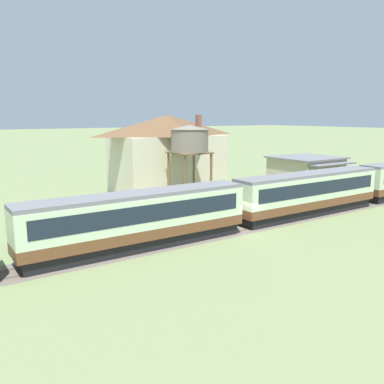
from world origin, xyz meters
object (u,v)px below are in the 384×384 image
Objects in this scene: passenger_train at (142,217)px; station_house_brown_roof at (167,153)px; station_building at (306,172)px; water_tower at (190,140)px.

station_house_brown_roof is at bearing 54.69° from passenger_train.
station_house_brown_roof reaches higher than station_building.
water_tower is at bearing -98.61° from station_house_brown_roof.
passenger_train is 33.35m from station_building.
station_house_brown_roof is 1.65× the size of water_tower.
station_house_brown_roof is 7.07m from water_tower.
station_building is at bearing 19.96° from passenger_train.
station_house_brown_roof is (-18.33, 6.99, 2.99)m from station_building.
water_tower reaches higher than station_building.
passenger_train is at bearing -135.80° from water_tower.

